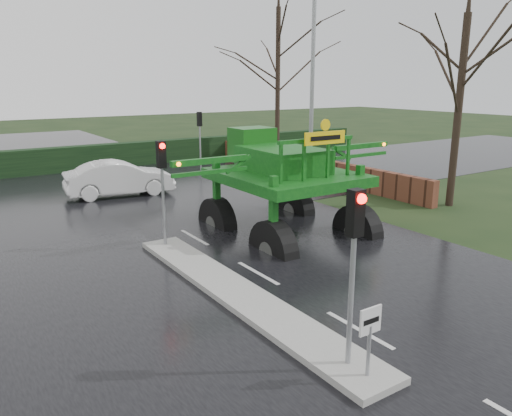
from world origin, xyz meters
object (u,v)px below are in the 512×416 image
traffic_signal_far (200,128)px  traffic_signal_mid (162,171)px  traffic_signal_near (354,241)px  street_light_right (308,66)px  keep_left_sign (370,330)px  crop_sprayer (269,175)px  white_sedan (121,196)px

traffic_signal_far → traffic_signal_mid: bearing=58.1°
traffic_signal_near → street_light_right: 16.46m
keep_left_sign → traffic_signal_mid: bearing=90.0°
crop_sprayer → street_light_right: bearing=44.2°
keep_left_sign → traffic_signal_mid: (0.00, 8.99, 1.53)m
keep_left_sign → street_light_right: (9.49, 13.50, 4.93)m
traffic_signal_near → white_sedan: bearing=85.4°
traffic_signal_mid → traffic_signal_far: same height
traffic_signal_near → traffic_signal_far: size_ratio=1.00×
traffic_signal_near → white_sedan: traffic_signal_near is taller
crop_sprayer → white_sedan: bearing=98.2°
traffic_signal_far → crop_sprayer: 15.30m
crop_sprayer → white_sedan: (-1.41, 10.35, -2.45)m
street_light_right → white_sedan: 10.83m
traffic_signal_mid → traffic_signal_far: bearing=58.1°
traffic_signal_near → keep_left_sign: bearing=-90.0°
keep_left_sign → crop_sprayer: size_ratio=0.15×
street_light_right → traffic_signal_mid: bearing=-154.6°
keep_left_sign → street_light_right: 17.23m
traffic_signal_far → crop_sprayer: (-5.03, -14.45, -0.14)m
traffic_signal_near → traffic_signal_mid: size_ratio=1.00×
crop_sprayer → traffic_signal_near: bearing=-112.5°
traffic_signal_near → traffic_signal_far: bearing=69.6°
white_sedan → traffic_signal_mid: bearing=178.3°
white_sedan → crop_sprayer: bearing=-164.7°
traffic_signal_mid → white_sedan: size_ratio=0.70×
white_sedan → keep_left_sign: bearing=-177.0°
keep_left_sign → white_sedan: size_ratio=0.27×
traffic_signal_near → traffic_signal_far: (7.80, 21.02, 0.00)m
traffic_signal_mid → crop_sprayer: crop_sprayer is taller
traffic_signal_mid → white_sedan: (1.36, 8.42, -2.59)m
traffic_signal_mid → street_light_right: 11.05m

